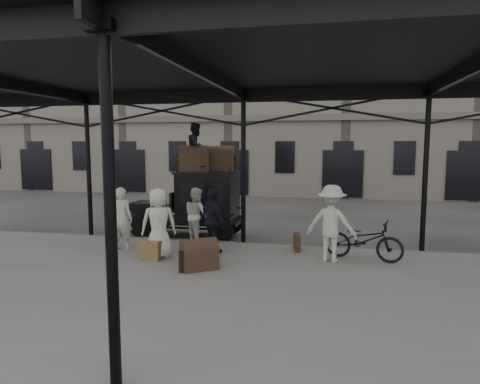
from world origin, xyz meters
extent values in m
plane|color=#383533|center=(0.00, 0.00, 0.00)|extent=(120.00, 120.00, 0.00)
cube|color=slate|center=(0.00, -2.00, 0.07)|extent=(28.00, 8.00, 0.15)
cylinder|color=black|center=(0.00, 2.00, 2.15)|extent=(0.14, 0.14, 4.30)
cylinder|color=black|center=(0.00, -5.80, 2.15)|extent=(0.14, 0.14, 4.30)
cube|color=black|center=(0.00, 2.00, 4.48)|extent=(22.00, 0.10, 0.45)
cube|color=black|center=(0.00, -5.80, 4.48)|extent=(22.00, 0.10, 0.45)
cube|color=black|center=(0.00, -1.70, 4.65)|extent=(22.50, 9.00, 0.08)
cube|color=silver|center=(0.00, -1.70, 4.72)|extent=(18.00, 7.00, 0.04)
cube|color=slate|center=(0.00, 18.00, 7.00)|extent=(64.00, 8.00, 14.00)
cylinder|color=black|center=(-3.37, 2.30, 0.40)|extent=(0.80, 0.10, 0.80)
cylinder|color=black|center=(-3.37, 3.74, 0.40)|extent=(0.80, 0.10, 0.80)
cylinder|color=black|center=(-0.77, 2.30, 0.40)|extent=(0.80, 0.10, 0.80)
cylinder|color=black|center=(-0.77, 3.74, 0.40)|extent=(0.80, 0.10, 0.80)
cube|color=black|center=(-2.12, 3.02, 0.55)|extent=(3.60, 1.25, 0.12)
cube|color=black|center=(-3.47, 3.02, 0.85)|extent=(0.90, 1.00, 0.55)
cube|color=black|center=(-3.94, 3.02, 0.85)|extent=(0.06, 0.70, 0.55)
cube|color=black|center=(-2.67, 3.02, 0.95)|extent=(0.70, 1.30, 0.10)
cube|color=black|center=(-1.37, 3.02, 1.35)|extent=(1.80, 1.45, 1.55)
cube|color=black|center=(-1.37, 2.29, 1.55)|extent=(1.40, 0.02, 0.60)
cube|color=black|center=(-1.37, 3.02, 2.15)|extent=(1.90, 1.55, 0.06)
imported|color=beige|center=(-3.14, 0.49, 1.02)|extent=(0.64, 0.43, 1.74)
imported|color=beige|center=(-1.36, 1.72, 0.97)|extent=(1.01, 1.00, 1.64)
imported|color=beige|center=(-1.77, -0.16, 1.06)|extent=(1.04, 0.88, 1.81)
imported|color=black|center=(-0.55, 0.60, 1.03)|extent=(1.05, 1.02, 1.76)
imported|color=beige|center=(2.54, 0.42, 1.11)|extent=(1.38, 0.99, 1.92)
imported|color=black|center=(3.35, 0.72, 0.66)|extent=(2.06, 1.17, 1.02)
imported|color=black|center=(-1.72, 2.92, 2.96)|extent=(0.66, 0.81, 1.56)
cube|color=olive|center=(-1.92, -0.29, 0.40)|extent=(0.64, 0.51, 0.50)
cube|color=#422A1E|center=(1.64, 1.36, 0.38)|extent=(0.24, 0.62, 0.45)
cube|color=#422A1E|center=(-0.64, -0.30, 0.35)|extent=(0.62, 0.27, 0.40)
camera|label=1|loc=(2.46, -10.25, 3.09)|focal=32.00mm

